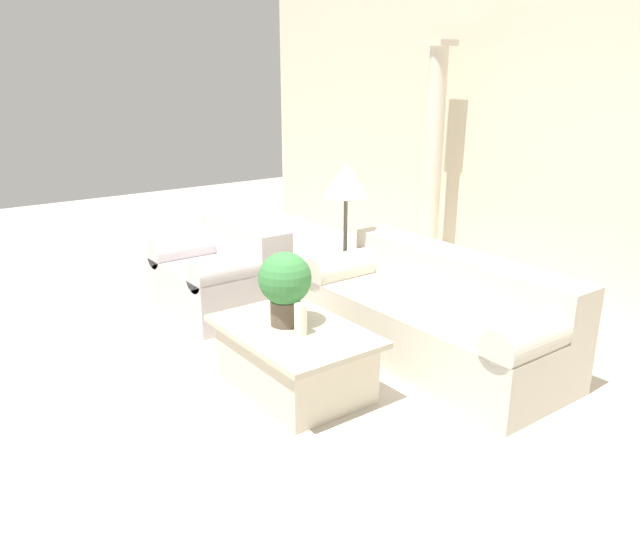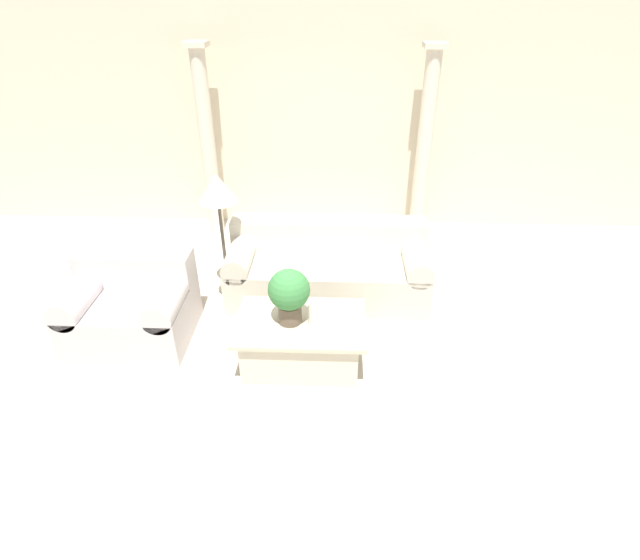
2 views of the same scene
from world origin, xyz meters
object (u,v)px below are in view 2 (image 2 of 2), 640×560
sofa_long (328,267)px  potted_plant (289,293)px  coffee_table (301,341)px  floor_lamp (218,193)px  loveseat (132,305)px

sofa_long → potted_plant: potted_plant is taller
coffee_table → potted_plant: 0.53m
sofa_long → floor_lamp: 1.43m
loveseat → floor_lamp: size_ratio=0.81×
loveseat → potted_plant: (1.60, -0.35, 0.41)m
sofa_long → coffee_table: (-0.21, -1.19, -0.10)m
coffee_table → potted_plant: (-0.09, -0.00, 0.53)m
loveseat → potted_plant: size_ratio=2.18×
coffee_table → loveseat: bearing=168.2°
potted_plant → coffee_table: bearing=2.2°
sofa_long → loveseat: (-1.90, -0.84, 0.02)m
sofa_long → coffee_table: sofa_long is taller
potted_plant → floor_lamp: 1.53m
loveseat → coffee_table: size_ratio=0.97×
sofa_long → potted_plant: (-0.31, -1.20, 0.43)m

